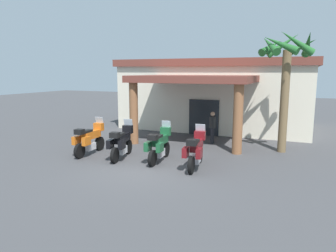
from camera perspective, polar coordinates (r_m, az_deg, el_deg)
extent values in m
plane|color=#424244|center=(12.35, -4.70, -7.81)|extent=(80.00, 80.00, 0.00)
cube|color=silver|center=(22.13, 9.11, 5.20)|extent=(12.02, 7.21, 4.04)
cube|color=#1E2328|center=(18.87, 6.44, 1.54)|extent=(1.80, 0.15, 2.10)
cube|color=brown|center=(16.79, 4.62, 8.44)|extent=(6.26, 4.25, 0.35)
cylinder|color=brown|center=(16.50, -6.17, 2.26)|extent=(0.44, 0.44, 3.17)
cylinder|color=brown|center=(14.67, 12.43, 1.16)|extent=(0.44, 0.44, 3.17)
cube|color=brown|center=(22.08, 9.27, 11.01)|extent=(12.43, 7.62, 0.44)
cylinder|color=black|center=(15.51, -12.19, -3.10)|extent=(0.18, 0.67, 0.66)
cylinder|color=black|center=(14.28, -15.58, -4.35)|extent=(0.18, 0.67, 0.66)
cube|color=silver|center=(14.86, -13.87, -3.57)|extent=(0.35, 0.58, 0.32)
cube|color=orange|center=(14.87, -13.63, -1.54)|extent=(0.37, 1.17, 0.34)
cube|color=black|center=(14.55, -14.44, -0.94)|extent=(0.32, 0.62, 0.10)
cube|color=orange|center=(15.34, -12.34, -0.13)|extent=(0.45, 0.27, 0.36)
cube|color=#B2BCC6|center=(15.36, -12.21, 0.95)|extent=(0.41, 0.14, 0.36)
cube|color=orange|center=(14.45, -16.14, -2.46)|extent=(0.21, 0.45, 0.36)
cube|color=orange|center=(14.15, -14.45, -2.64)|extent=(0.21, 0.45, 0.36)
cube|color=black|center=(14.14, -15.62, -1.00)|extent=(0.38, 0.34, 0.22)
cylinder|color=black|center=(14.64, -7.15, -3.71)|extent=(0.26, 0.67, 0.66)
cylinder|color=black|center=(13.25, -9.53, -5.21)|extent=(0.26, 0.67, 0.66)
cube|color=silver|center=(13.91, -8.32, -4.29)|extent=(0.42, 0.61, 0.32)
cube|color=black|center=(13.93, -8.14, -2.11)|extent=(0.51, 1.19, 0.34)
cube|color=black|center=(13.57, -8.71, -1.49)|extent=(0.39, 0.64, 0.10)
cube|color=black|center=(14.46, -7.25, -0.57)|extent=(0.48, 0.32, 0.36)
cube|color=#B2BCC6|center=(14.48, -7.16, 0.58)|extent=(0.42, 0.19, 0.36)
cube|color=black|center=(13.38, -10.35, -3.19)|extent=(0.26, 0.47, 0.36)
cube|color=black|center=(13.18, -8.29, -3.33)|extent=(0.26, 0.47, 0.36)
cube|color=black|center=(13.11, -9.55, -1.60)|extent=(0.41, 0.38, 0.22)
cylinder|color=black|center=(14.04, -0.39, -4.22)|extent=(0.20, 0.67, 0.66)
cylinder|color=black|center=(12.65, -2.81, -5.81)|extent=(0.20, 0.67, 0.66)
cube|color=silver|center=(13.31, -1.58, -4.83)|extent=(0.37, 0.59, 0.32)
cube|color=#19512D|center=(13.33, -1.36, -2.56)|extent=(0.40, 1.17, 0.34)
cube|color=black|center=(12.96, -1.91, -1.91)|extent=(0.33, 0.62, 0.10)
cube|color=#19512D|center=(13.85, -0.43, -0.94)|extent=(0.46, 0.28, 0.36)
cube|color=#B2BCC6|center=(13.88, -0.31, 0.25)|extent=(0.41, 0.15, 0.36)
cube|color=#19512D|center=(12.77, -3.65, -3.67)|extent=(0.22, 0.45, 0.36)
cube|color=#19512D|center=(12.58, -1.47, -3.86)|extent=(0.22, 0.45, 0.36)
cube|color=black|center=(12.49, -2.76, -2.03)|extent=(0.39, 0.35, 0.22)
cylinder|color=black|center=(13.23, 5.70, -5.15)|extent=(0.22, 0.67, 0.66)
cylinder|color=black|center=(11.77, 4.19, -7.01)|extent=(0.22, 0.67, 0.66)
cube|color=silver|center=(12.46, 4.97, -5.88)|extent=(0.39, 0.60, 0.32)
cube|color=maroon|center=(12.48, 5.15, -3.44)|extent=(0.45, 1.18, 0.34)
cube|color=black|center=(12.09, 4.82, -2.79)|extent=(0.36, 0.63, 0.10)
cube|color=maroon|center=(13.02, 5.75, -1.68)|extent=(0.47, 0.30, 0.36)
cube|color=#B2BCC6|center=(13.05, 5.84, -0.41)|extent=(0.41, 0.17, 0.36)
cube|color=maroon|center=(11.85, 3.15, -4.72)|extent=(0.24, 0.46, 0.36)
cube|color=maroon|center=(11.74, 5.62, -4.89)|extent=(0.24, 0.46, 0.36)
cube|color=black|center=(11.60, 4.30, -2.97)|extent=(0.40, 0.36, 0.22)
cylinder|color=black|center=(16.69, 7.84, -1.77)|extent=(0.14, 0.14, 0.83)
cylinder|color=black|center=(16.86, 8.03, -1.66)|extent=(0.14, 0.14, 0.83)
cylinder|color=#262626|center=(16.65, 7.99, 0.67)|extent=(0.32, 0.32, 0.59)
cylinder|color=#262626|center=(16.44, 7.76, 0.66)|extent=(0.09, 0.09, 0.56)
cylinder|color=#262626|center=(16.85, 8.23, 0.87)|extent=(0.09, 0.09, 0.56)
sphere|color=tan|center=(16.59, 8.03, 2.16)|extent=(0.22, 0.22, 0.22)
cylinder|color=brown|center=(15.52, 20.14, 4.04)|extent=(0.38, 0.38, 4.68)
cone|color=#236028|center=(15.56, 23.82, 13.38)|extent=(0.55, 1.63, 1.14)
cone|color=#236028|center=(16.09, 22.80, 12.97)|extent=(1.51, 1.36, 0.86)
cone|color=#236028|center=(16.30, 19.94, 13.54)|extent=(1.58, 0.85, 1.24)
cone|color=#236028|center=(15.90, 18.01, 13.39)|extent=(1.00, 1.67, 0.94)
cone|color=#236028|center=(15.16, 17.84, 13.73)|extent=(1.14, 1.59, 1.05)
cone|color=#236028|center=(14.74, 19.54, 13.72)|extent=(1.68, 0.82, 1.01)
cone|color=#236028|center=(14.77, 22.11, 13.77)|extent=(1.56, 1.09, 1.17)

